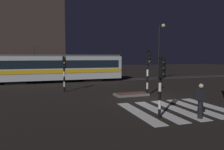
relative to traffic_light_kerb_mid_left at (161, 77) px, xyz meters
The scene contains 11 objects.
ground_plane 5.21m from the traffic_light_kerb_mid_left, 68.06° to the left, with size 120.00×120.00×0.00m, color black.
rail_near 16.39m from the traffic_light_kerb_mid_left, 83.66° to the left, with size 80.00×0.12×0.03m, color #59595E.
rail_far 17.80m from the traffic_light_kerb_mid_left, 84.18° to the left, with size 80.00×0.12×0.03m, color #59595E.
crosswalk_zebra 2.94m from the traffic_light_kerb_mid_left, 33.60° to the left, with size 5.56×4.86×0.02m.
traffic_island 6.43m from the traffic_light_kerb_mid_left, 79.32° to the left, with size 2.59×1.18×0.18m.
traffic_light_kerb_mid_left is the anchor object (origin of this frame).
traffic_light_corner_far_left 10.00m from the traffic_light_kerb_mid_left, 110.90° to the left, with size 0.36×0.42×3.08m.
traffic_light_median_centre 6.09m from the traffic_light_kerb_mid_left, 67.34° to the left, with size 0.36×0.42×3.52m.
street_lamp_trackside_right 16.79m from the traffic_light_kerb_mid_left, 58.66° to the left, with size 0.44×1.21×6.93m.
tram 17.28m from the traffic_light_kerb_mid_left, 102.35° to the left, with size 15.74×2.58×4.15m.
pedestrian_waiting_at_kerb 2.20m from the traffic_light_kerb_mid_left, 22.37° to the right, with size 0.36×0.24×1.71m.
Camera 1 is at (-7.33, -13.30, 2.98)m, focal length 34.05 mm.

